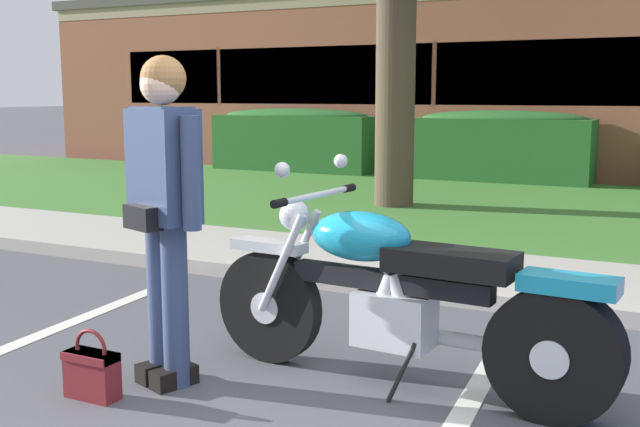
# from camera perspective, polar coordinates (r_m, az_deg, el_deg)

# --- Properties ---
(curb_strip) EXTENTS (60.00, 0.20, 0.12)m
(curb_strip) POSITION_cam_1_polar(r_m,az_deg,el_deg) (5.63, 13.70, -6.36)
(curb_strip) COLOR #ADA89E
(curb_strip) RESTS_ON ground
(concrete_walk) EXTENTS (60.00, 1.50, 0.08)m
(concrete_walk) POSITION_cam_1_polar(r_m,az_deg,el_deg) (6.45, 15.43, -4.69)
(concrete_walk) COLOR #ADA89E
(concrete_walk) RESTS_ON ground
(grass_lawn) EXTENTS (60.00, 6.21, 0.06)m
(grass_lawn) POSITION_cam_1_polar(r_m,az_deg,el_deg) (10.20, 19.76, -0.03)
(grass_lawn) COLOR #3D752D
(grass_lawn) RESTS_ON ground
(motorcycle) EXTENTS (2.24, 0.82, 1.18)m
(motorcycle) POSITION_cam_1_polar(r_m,az_deg,el_deg) (3.96, 7.00, -6.34)
(motorcycle) COLOR black
(motorcycle) RESTS_ON ground
(rider_person) EXTENTS (0.55, 0.37, 1.70)m
(rider_person) POSITION_cam_1_polar(r_m,az_deg,el_deg) (4.02, -11.45, 1.21)
(rider_person) COLOR black
(rider_person) RESTS_ON ground
(handbag) EXTENTS (0.28, 0.13, 0.36)m
(handbag) POSITION_cam_1_polar(r_m,az_deg,el_deg) (4.10, -16.53, -11.06)
(handbag) COLOR maroon
(handbag) RESTS_ON ground
(hedge_left) EXTENTS (3.19, 0.90, 1.24)m
(hedge_left) POSITION_cam_1_polar(r_m,az_deg,el_deg) (14.80, -1.89, 5.51)
(hedge_left) COLOR #286028
(hedge_left) RESTS_ON ground
(hedge_center_left) EXTENTS (2.96, 0.90, 1.24)m
(hedge_center_left) POSITION_cam_1_polar(r_m,az_deg,el_deg) (13.36, 13.29, 4.92)
(hedge_center_left) COLOR #286028
(hedge_center_left) RESTS_ON ground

